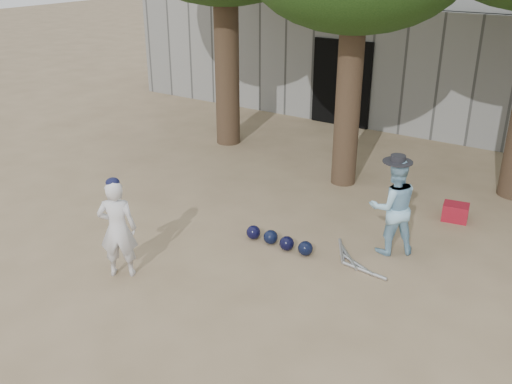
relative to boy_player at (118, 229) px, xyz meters
The scene contains 7 objects.
ground 1.19m from the boy_player, 50.88° to the left, with size 70.00×70.00×0.00m, color #937C5E.
boy_player is the anchor object (origin of this frame).
spectator_blue 4.06m from the boy_player, 42.63° to the left, with size 0.74×0.57×1.51m, color #93C6E3.
red_bag 5.69m from the boy_player, 51.19° to the left, with size 0.42×0.32×0.30m, color #A2152D.
back_building 11.10m from the boy_player, 86.95° to the left, with size 16.00×5.24×3.00m.
helmet_row 2.51m from the boy_player, 52.57° to the left, with size 1.19×0.27×0.23m.
bat_pile 3.48m from the boy_player, 38.67° to the left, with size 1.10×0.76×0.06m.
Camera 1 is at (4.91, -5.62, 4.40)m, focal length 40.00 mm.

